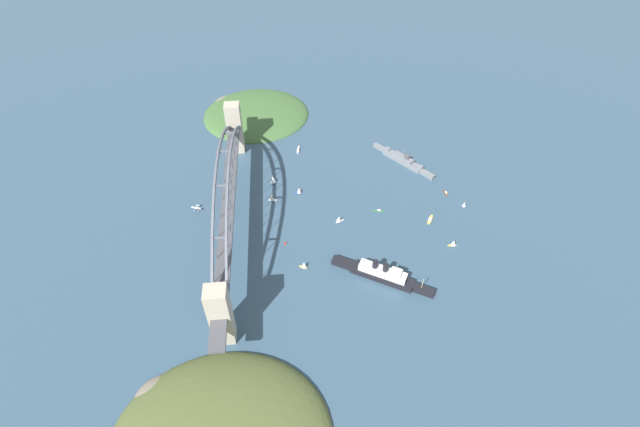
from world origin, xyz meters
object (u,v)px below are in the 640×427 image
at_px(small_boat_10, 464,204).
at_px(naval_cruiser, 403,160).
at_px(seaplane_taxiing_near_bridge, 197,208).
at_px(small_boat_1, 299,191).
at_px(small_boat_8, 446,193).
at_px(small_boat_3, 273,179).
at_px(small_boat_7, 454,243).
at_px(harbor_arch_bridge, 229,200).
at_px(small_boat_6, 378,211).
at_px(small_boat_4, 339,219).
at_px(channel_marker_buoy, 285,243).
at_px(small_boat_5, 298,150).
at_px(small_boat_0, 304,265).
at_px(small_boat_2, 430,219).
at_px(ocean_liner, 382,274).
at_px(small_boat_9, 272,197).

bearing_deg(small_boat_10, naval_cruiser, -149.71).
height_order(seaplane_taxiing_near_bridge, small_boat_1, small_boat_1).
relative_size(small_boat_1, small_boat_8, 0.89).
xyz_separation_m(small_boat_3, small_boat_7, (97.86, 153.04, -1.07)).
bearing_deg(harbor_arch_bridge, small_boat_6, 92.77).
bearing_deg(naval_cruiser, small_boat_4, -43.55).
xyz_separation_m(seaplane_taxiing_near_bridge, channel_marker_buoy, (49.59, 80.59, -1.02)).
relative_size(harbor_arch_bridge, small_boat_3, 29.77).
xyz_separation_m(small_boat_4, small_boat_5, (-112.15, -30.70, -2.59)).
xyz_separation_m(seaplane_taxiing_near_bridge, small_boat_1, (-14.95, 96.25, 1.35)).
height_order(harbor_arch_bridge, channel_marker_buoy, harbor_arch_bridge).
xyz_separation_m(small_boat_0, small_boat_5, (-162.99, 4.10, -2.90)).
bearing_deg(small_boat_10, small_boat_8, -149.71).
relative_size(naval_cruiser, small_boat_5, 5.23).
distance_m(small_boat_6, channel_marker_buoy, 93.53).
xyz_separation_m(small_boat_6, small_boat_8, (-18.70, 69.24, 0.20)).
height_order(small_boat_3, small_boat_6, small_boat_3).
height_order(small_boat_0, small_boat_7, small_boat_0).
height_order(small_boat_6, small_boat_10, small_boat_10).
bearing_deg(small_boat_10, channel_marker_buoy, -79.38).
height_order(harbor_arch_bridge, small_boat_3, harbor_arch_bridge).
bearing_deg(channel_marker_buoy, small_boat_2, 97.37).
bearing_deg(seaplane_taxiing_near_bridge, naval_cruiser, 104.57).
bearing_deg(small_boat_4, channel_marker_buoy, -65.71).
height_order(small_boat_3, small_boat_5, small_boat_3).
distance_m(seaplane_taxiing_near_bridge, channel_marker_buoy, 94.63).
bearing_deg(small_boat_1, small_boat_0, -0.69).
relative_size(harbor_arch_bridge, small_boat_1, 39.14).
relative_size(ocean_liner, small_boat_8, 9.33).
relative_size(small_boat_9, small_boat_10, 1.32).
xyz_separation_m(small_boat_3, small_boat_10, (50.75, 177.55, -1.25)).
bearing_deg(small_boat_4, small_boat_2, 86.47).
relative_size(small_boat_1, small_boat_7, 0.97).
xyz_separation_m(harbor_arch_bridge, small_boat_6, (-6.46, 133.62, -30.37)).
distance_m(small_boat_0, small_boat_7, 130.05).
bearing_deg(channel_marker_buoy, small_boat_4, 114.29).
bearing_deg(small_boat_6, naval_cruiser, 151.15).
height_order(seaplane_taxiing_near_bridge, small_boat_3, small_boat_3).
bearing_deg(small_boat_0, small_boat_4, 145.61).
relative_size(ocean_liner, small_boat_9, 8.82).
bearing_deg(small_boat_8, channel_marker_buoy, -71.83).
relative_size(harbor_arch_bridge, ocean_liner, 3.72).
xyz_separation_m(small_boat_5, channel_marker_buoy, (134.42, -18.65, 0.20)).
distance_m(small_boat_4, small_boat_6, 39.76).
xyz_separation_m(small_boat_2, small_boat_8, (-34.35, 24.34, 0.12)).
relative_size(small_boat_7, small_boat_10, 1.14).
bearing_deg(channel_marker_buoy, small_boat_7, 83.85).
distance_m(small_boat_0, small_boat_2, 126.54).
bearing_deg(naval_cruiser, seaplane_taxiing_near_bridge, -75.43).
bearing_deg(naval_cruiser, harbor_arch_bridge, -65.92).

